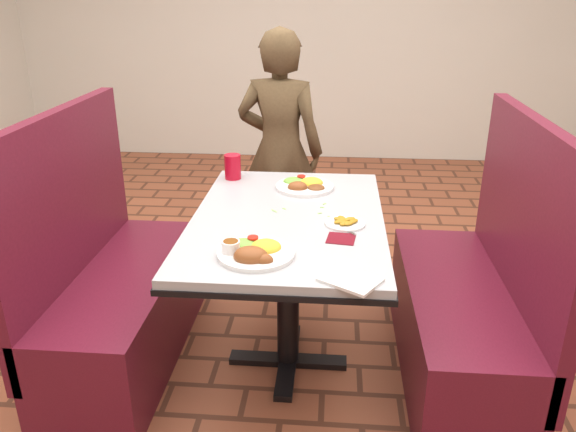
% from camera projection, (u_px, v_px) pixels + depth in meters
% --- Properties ---
extents(dining_table, '(0.81, 1.21, 0.75)m').
position_uv_depth(dining_table, '(288.00, 237.00, 2.40)').
color(dining_table, '#B0B2B5').
rests_on(dining_table, ground).
extents(booth_bench_left, '(0.47, 1.20, 1.17)m').
position_uv_depth(booth_bench_left, '(116.00, 295.00, 2.59)').
color(booth_bench_left, maroon).
rests_on(booth_bench_left, ground).
extents(booth_bench_right, '(0.47, 1.20, 1.17)m').
position_uv_depth(booth_bench_right, '(469.00, 310.00, 2.46)').
color(booth_bench_right, maroon).
rests_on(booth_bench_right, ground).
extents(diner_person, '(0.57, 0.42, 1.45)m').
position_uv_depth(diner_person, '(280.00, 151.00, 3.40)').
color(diner_person, brown).
rests_on(diner_person, ground).
extents(near_dinner_plate, '(0.28, 0.28, 0.09)m').
position_uv_depth(near_dinner_plate, '(254.00, 248.00, 2.00)').
color(near_dinner_plate, white).
rests_on(near_dinner_plate, dining_table).
extents(far_dinner_plate, '(0.28, 0.28, 0.07)m').
position_uv_depth(far_dinner_plate, '(305.00, 183.00, 2.69)').
color(far_dinner_plate, white).
rests_on(far_dinner_plate, dining_table).
extents(plantain_plate, '(0.16, 0.16, 0.02)m').
position_uv_depth(plantain_plate, '(345.00, 223.00, 2.27)').
color(plantain_plate, white).
rests_on(plantain_plate, dining_table).
extents(maroon_napkin, '(0.12, 0.12, 0.00)m').
position_uv_depth(maroon_napkin, '(341.00, 239.00, 2.15)').
color(maroon_napkin, '#5F0E17').
rests_on(maroon_napkin, dining_table).
extents(spoon_utensil, '(0.09, 0.12, 0.00)m').
position_uv_depth(spoon_utensil, '(344.00, 229.00, 2.23)').
color(spoon_utensil, silver).
rests_on(spoon_utensil, dining_table).
extents(red_tumbler, '(0.08, 0.08, 0.12)m').
position_uv_depth(red_tumbler, '(233.00, 167.00, 2.81)').
color(red_tumbler, red).
rests_on(red_tumbler, dining_table).
extents(paper_napkin, '(0.23, 0.21, 0.01)m').
position_uv_depth(paper_napkin, '(350.00, 280.00, 1.84)').
color(paper_napkin, white).
rests_on(paper_napkin, dining_table).
extents(knife_utensil, '(0.11, 0.16, 0.00)m').
position_uv_depth(knife_utensil, '(247.00, 251.00, 2.02)').
color(knife_utensil, silver).
rests_on(knife_utensil, dining_table).
extents(fork_utensil, '(0.03, 0.14, 0.00)m').
position_uv_depth(fork_utensil, '(260.00, 255.00, 2.00)').
color(fork_utensil, silver).
rests_on(fork_utensil, dining_table).
extents(lettuce_shreds, '(0.28, 0.32, 0.00)m').
position_uv_depth(lettuce_shreds, '(298.00, 211.00, 2.42)').
color(lettuce_shreds, '#81BC4B').
rests_on(lettuce_shreds, dining_table).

